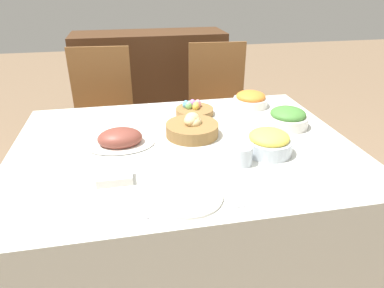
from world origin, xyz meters
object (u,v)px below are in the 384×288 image
Objects in this scene: carrot_bowl at (251,99)px; butter_dish at (115,178)px; drinking_cup at (243,156)px; pineapple_bowl at (269,142)px; sideboard at (151,86)px; bread_basket at (192,128)px; green_salad_bowl at (288,118)px; chair_far_right at (219,108)px; fork at (144,201)px; spoon at (237,191)px; chair_far_left at (103,116)px; egg_basket at (194,110)px; knife at (229,192)px; ham_platter at (120,139)px; dinner_plate at (187,196)px.

carrot_bowl reaches higher than butter_dish.
pineapple_bowl is at bearing 27.89° from drinking_cup.
sideboard is 2.01m from butter_dish.
drinking_cup is at bearing -83.65° from sideboard.
bread_basket is at bearing -141.13° from carrot_bowl.
green_salad_bowl reaches higher than butter_dish.
green_salad_bowl is 2.61× the size of drinking_cup.
chair_far_right is 1.11m from pineapple_bowl.
sideboard is 2.14m from fork.
butter_dish is at bearing -117.40° from chair_far_right.
fork is at bearing -129.36° from carrot_bowl.
green_salad_bowl is 1.02× the size of pineapple_bowl.
sideboard is at bearing 110.49° from carrot_bowl.
sideboard is 6.37× the size of green_salad_bowl.
sideboard is at bearing 96.97° from spoon.
chair_far_left is 0.88m from sideboard.
butter_dish is (-0.43, -0.61, -0.01)m from egg_basket.
chair_far_right reaches higher than carrot_bowl.
knife is (-0.38, -0.83, -0.04)m from carrot_bowl.
green_salad_bowl is at bearing -75.64° from carrot_bowl.
chair_far_left is 0.92m from ham_platter.
dinner_plate is at bearing -140.05° from green_salad_bowl.
ham_platter and drinking_cup have the same top height.
egg_basket is (0.54, -0.57, 0.22)m from chair_far_left.
drinking_cup is at bearing 35.06° from dinner_plate.
carrot_bowl is 0.90m from spoon.
carrot_bowl is (0.41, 0.33, 0.00)m from bread_basket.
bread_basket is 0.50m from spoon.
spoon is (0.41, -0.46, -0.03)m from ham_platter.
green_salad_bowl is 1.08× the size of spoon.
pineapple_bowl is 1.53× the size of butter_dish.
bread_basket is 0.34m from ham_platter.
egg_basket is 1.55× the size of butter_dish.
drinking_cup is at bearing 20.64° from fork.
chair_far_left reaches higher than green_salad_bowl.
carrot_bowl is (0.75, 0.37, 0.01)m from ham_platter.
egg_basket is at bearing -169.43° from carrot_bowl.
carrot_bowl reaches higher than knife.
green_salad_bowl is 0.33m from pineapple_bowl.
drinking_cup is at bearing -112.43° from carrot_bowl.
chair_far_left is 5.10× the size of knife.
sideboard reaches higher than ham_platter.
butter_dish is at bearing -98.54° from sideboard.
pineapple_bowl reaches higher than dinner_plate.
ham_platter reaches higher than butter_dish.
dinner_plate is 0.15m from fork.
fork is at bearing -76.69° from chair_far_left.
bread_basket is 0.28m from egg_basket.
chair_far_right is 1.15m from ham_platter.
sideboard is at bearing 89.48° from knife.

